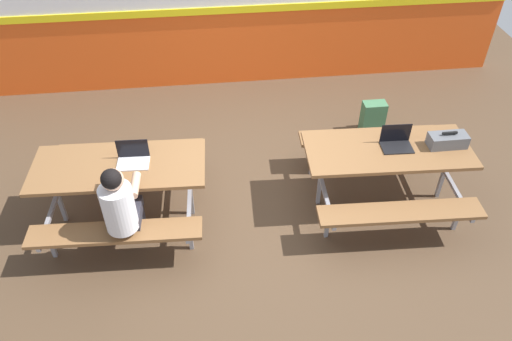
{
  "coord_description": "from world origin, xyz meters",
  "views": [
    {
      "loc": [
        -0.46,
        -4.12,
        3.96
      ],
      "look_at": [
        0.0,
        -0.16,
        0.55
      ],
      "focal_mm": 35.03,
      "sensor_mm": 36.0,
      "label": 1
    }
  ],
  "objects_px": {
    "picnic_table_right": "(386,161)",
    "backpack_dark": "(373,117)",
    "laptop_dark": "(396,142)",
    "picnic_table_left": "(121,177)",
    "toolbox_grey": "(448,140)",
    "laptop_silver": "(133,158)",
    "student_nearer": "(121,206)"
  },
  "relations": [
    {
      "from": "laptop_silver",
      "to": "backpack_dark",
      "type": "relative_size",
      "value": 0.75
    },
    {
      "from": "student_nearer",
      "to": "laptop_silver",
      "type": "relative_size",
      "value": 3.67
    },
    {
      "from": "picnic_table_left",
      "to": "laptop_dark",
      "type": "bearing_deg",
      "value": -0.41
    },
    {
      "from": "laptop_silver",
      "to": "toolbox_grey",
      "type": "xyz_separation_m",
      "value": [
        3.25,
        -0.11,
        0.02
      ]
    },
    {
      "from": "picnic_table_left",
      "to": "laptop_dark",
      "type": "xyz_separation_m",
      "value": [
        2.88,
        -0.02,
        0.21
      ]
    },
    {
      "from": "student_nearer",
      "to": "backpack_dark",
      "type": "xyz_separation_m",
      "value": [
        3.02,
        1.81,
        -0.49
      ]
    },
    {
      "from": "picnic_table_left",
      "to": "backpack_dark",
      "type": "bearing_deg",
      "value": 22.03
    },
    {
      "from": "picnic_table_left",
      "to": "laptop_silver",
      "type": "height_order",
      "value": "laptop_silver"
    },
    {
      "from": "laptop_dark",
      "to": "toolbox_grey",
      "type": "xyz_separation_m",
      "value": [
        0.53,
        -0.06,
        0.02
      ]
    },
    {
      "from": "laptop_dark",
      "to": "toolbox_grey",
      "type": "relative_size",
      "value": 0.82
    },
    {
      "from": "laptop_silver",
      "to": "laptop_dark",
      "type": "xyz_separation_m",
      "value": [
        2.73,
        -0.05,
        0.0
      ]
    },
    {
      "from": "student_nearer",
      "to": "backpack_dark",
      "type": "relative_size",
      "value": 2.74
    },
    {
      "from": "toolbox_grey",
      "to": "student_nearer",
      "type": "bearing_deg",
      "value": -171.82
    },
    {
      "from": "picnic_table_right",
      "to": "laptop_dark",
      "type": "relative_size",
      "value": 5.38
    },
    {
      "from": "laptop_silver",
      "to": "backpack_dark",
      "type": "bearing_deg",
      "value": 22.55
    },
    {
      "from": "laptop_dark",
      "to": "backpack_dark",
      "type": "relative_size",
      "value": 0.75
    },
    {
      "from": "laptop_dark",
      "to": "backpack_dark",
      "type": "height_order",
      "value": "laptop_dark"
    },
    {
      "from": "laptop_dark",
      "to": "toolbox_grey",
      "type": "height_order",
      "value": "laptop_dark"
    },
    {
      "from": "picnic_table_left",
      "to": "laptop_silver",
      "type": "relative_size",
      "value": 5.38
    },
    {
      "from": "toolbox_grey",
      "to": "backpack_dark",
      "type": "relative_size",
      "value": 0.91
    },
    {
      "from": "student_nearer",
      "to": "toolbox_grey",
      "type": "distance_m",
      "value": 3.37
    },
    {
      "from": "laptop_dark",
      "to": "backpack_dark",
      "type": "bearing_deg",
      "value": 80.36
    },
    {
      "from": "picnic_table_left",
      "to": "toolbox_grey",
      "type": "distance_m",
      "value": 3.42
    },
    {
      "from": "picnic_table_right",
      "to": "laptop_silver",
      "type": "relative_size",
      "value": 5.38
    },
    {
      "from": "picnic_table_left",
      "to": "laptop_silver",
      "type": "distance_m",
      "value": 0.26
    },
    {
      "from": "picnic_table_right",
      "to": "backpack_dark",
      "type": "relative_size",
      "value": 4.02
    },
    {
      "from": "picnic_table_right",
      "to": "backpack_dark",
      "type": "height_order",
      "value": "picnic_table_right"
    },
    {
      "from": "student_nearer",
      "to": "picnic_table_right",
      "type": "bearing_deg",
      "value": 10.53
    },
    {
      "from": "picnic_table_right",
      "to": "backpack_dark",
      "type": "bearing_deg",
      "value": 76.91
    },
    {
      "from": "picnic_table_right",
      "to": "laptop_dark",
      "type": "height_order",
      "value": "laptop_dark"
    },
    {
      "from": "laptop_dark",
      "to": "picnic_table_left",
      "type": "bearing_deg",
      "value": 179.59
    },
    {
      "from": "picnic_table_left",
      "to": "student_nearer",
      "type": "bearing_deg",
      "value": -82.89
    }
  ]
}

